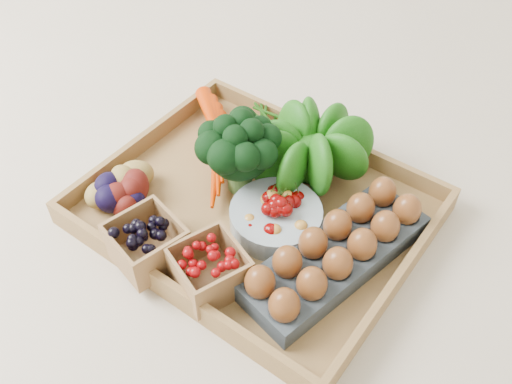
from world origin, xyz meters
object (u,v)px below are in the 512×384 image
Objects in this scene: tray at (256,213)px; broccoli at (240,164)px; egg_carton at (335,257)px; cherry_bowl at (276,218)px.

broccoli is (-0.06, 0.03, 0.06)m from tray.
tray is 0.09m from broccoli.
egg_carton is (0.17, -0.02, 0.03)m from tray.
tray is 3.53× the size of cherry_bowl.
tray is at bearing 168.18° from cherry_bowl.
egg_carton is at bearing -4.50° from cherry_bowl.
broccoli is 0.24m from egg_carton.
egg_carton is at bearing -6.63° from tray.
tray is 0.17m from egg_carton.
cherry_bowl is at bearing -19.88° from broccoli.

